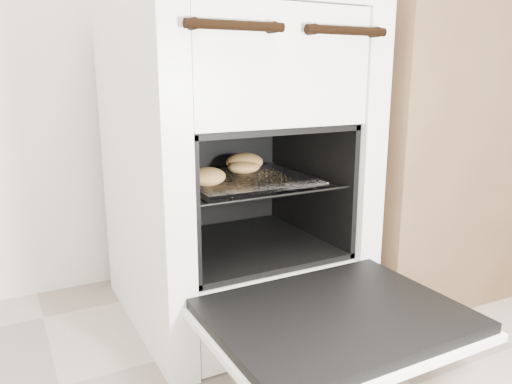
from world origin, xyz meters
The scene contains 6 objects.
stove centered at (0.15, 1.19, 0.41)m, with size 0.55×0.61×0.84m.
oven_door centered at (0.15, 0.73, 0.18)m, with size 0.49×0.38×0.03m.
oven_rack centered at (0.15, 1.13, 0.38)m, with size 0.40×0.38×0.01m.
foil_sheet centered at (0.15, 1.12, 0.39)m, with size 0.31×0.27×0.01m, color white.
baked_rolls centered at (0.13, 1.16, 0.41)m, with size 0.28×0.24×0.05m.
counter centered at (0.96, 1.21, 0.50)m, with size 1.00×0.67×1.00m, color brown.
Camera 1 is at (-0.40, 0.03, 0.65)m, focal length 35.00 mm.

